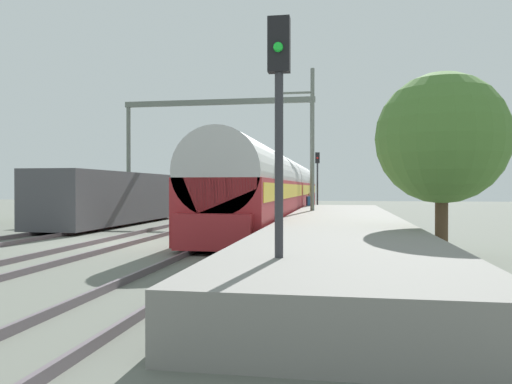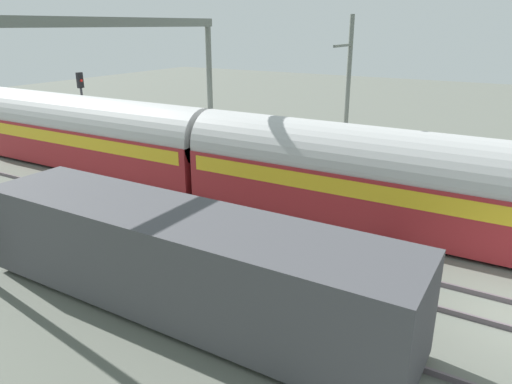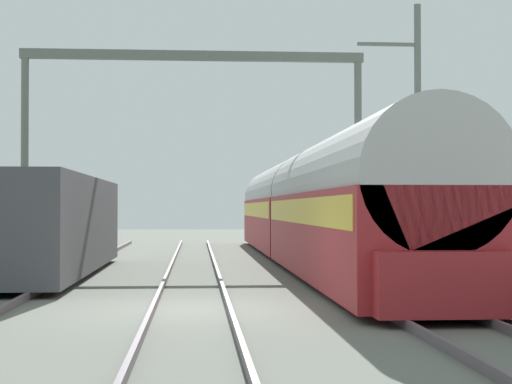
# 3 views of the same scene
# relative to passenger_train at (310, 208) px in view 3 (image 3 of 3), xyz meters

# --- Properties ---
(ground) EXTENTS (120.00, 120.00, 0.00)m
(ground) POSITION_rel_passenger_train_xyz_m (-4.22, -13.63, -1.97)
(ground) COLOR #62655C
(track_west) EXTENTS (1.52, 60.00, 0.16)m
(track_west) POSITION_rel_passenger_train_xyz_m (-4.22, -13.63, -1.89)
(track_west) COLOR #5F545B
(track_west) RESTS_ON ground
(track_east) EXTENTS (1.52, 60.00, 0.16)m
(track_east) POSITION_rel_passenger_train_xyz_m (0.00, -13.63, -1.89)
(track_east) COLOR #5F545B
(track_east) RESTS_ON ground
(passenger_train) EXTENTS (2.93, 32.85, 3.82)m
(passenger_train) POSITION_rel_passenger_train_xyz_m (0.00, 0.00, 0.00)
(passenger_train) COLOR maroon
(passenger_train) RESTS_ON ground
(freight_car) EXTENTS (2.80, 13.00, 2.70)m
(freight_car) POSITION_rel_passenger_train_xyz_m (-8.44, -5.25, -0.50)
(freight_car) COLOR #47474C
(freight_car) RESTS_ON ground
(person_crossing) EXTENTS (0.47, 0.40, 1.73)m
(person_crossing) POSITION_rel_passenger_train_xyz_m (1.87, 0.88, -0.94)
(person_crossing) COLOR black
(person_crossing) RESTS_ON ground
(railway_signal_far) EXTENTS (0.36, 0.30, 4.94)m
(railway_signal_far) POSITION_rel_passenger_train_xyz_m (1.92, 10.56, 1.20)
(railway_signal_far) COLOR #2D2D33
(railway_signal_far) RESTS_ON ground
(catenary_gantry) EXTENTS (12.84, 0.28, 7.86)m
(catenary_gantry) POSITION_rel_passenger_train_xyz_m (-4.22, 1.21, 3.69)
(catenary_gantry) COLOR slate
(catenary_gantry) RESTS_ON ground
(catenary_pole_east_mid) EXTENTS (1.90, 0.20, 8.00)m
(catenary_pole_east_mid) POSITION_rel_passenger_train_xyz_m (2.35, -5.81, 2.18)
(catenary_pole_east_mid) COLOR slate
(catenary_pole_east_mid) RESTS_ON ground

